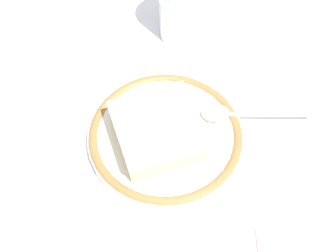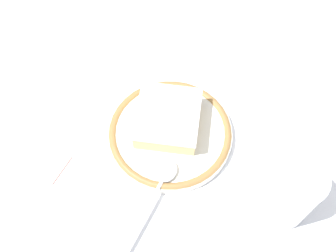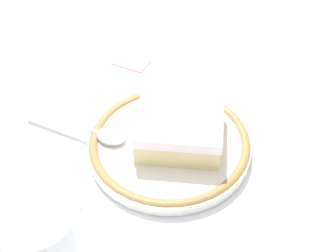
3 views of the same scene
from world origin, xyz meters
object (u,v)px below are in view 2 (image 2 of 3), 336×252
spoon (162,181)px  cup (287,194)px  sugar_packet (54,167)px  cake_slice (166,119)px  plate (168,134)px

spoon → cup: 0.17m
cup → sugar_packet: cup is taller
sugar_packet → cake_slice: bearing=-175.0°
cup → cake_slice: bearing=-53.5°
plate → cake_slice: (-0.00, -0.01, 0.02)m
cake_slice → sugar_packet: bearing=5.0°
spoon → cup: size_ratio=1.08×
cake_slice → spoon: 0.09m
spoon → cake_slice: bearing=-110.1°
spoon → sugar_packet: 0.16m
plate → cake_slice: size_ratio=1.52×
plate → cup: 0.19m
plate → spoon: 0.08m
cake_slice → spoon: cake_slice is taller
cake_slice → spoon: bearing=69.9°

